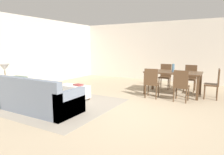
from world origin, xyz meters
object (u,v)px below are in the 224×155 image
Objects in this scene: book_on_ottoman at (78,85)px; table_lamp at (5,68)px; dining_table at (173,74)px; dining_chair_near_right at (181,84)px; dining_chair_far_right at (190,76)px; dining_chair_far_left at (165,75)px; ottoman_table at (74,91)px; dining_chair_near_left at (152,82)px; couch at (38,99)px; dining_chair_head_east at (215,82)px; side_table at (6,87)px; vase_centerpiece at (173,68)px.

table_lamp is at bearing -140.98° from book_on_ottoman.
dining_chair_near_right is at bearing -63.85° from dining_table.
table_lamp is 0.57× the size of dining_chair_near_right.
dining_chair_far_left is at bearing -177.62° from dining_chair_far_right.
dining_chair_near_left is (1.99, 1.28, 0.28)m from ottoman_table.
dining_table is at bearing -116.22° from dining_chair_far_right.
table_lamp is at bearing 177.56° from couch.
table_lamp is at bearing -147.02° from dining_chair_head_east.
dining_chair_near_right is 2.98m from book_on_ottoman.
dining_table is (2.44, 2.12, 0.43)m from ottoman_table.
couch is at bearing -124.64° from dining_chair_far_right.
dining_table is 0.98m from dining_chair_far_right.
dining_chair_far_right is (2.86, 2.99, 0.28)m from ottoman_table.
side_table is 2.22× the size of vase_centerpiece.
vase_centerpiece is at bearing 40.30° from table_lamp.
dining_chair_head_east is at bearing -26.45° from dining_chair_far_left.
dining_chair_near_left is at bearing -179.73° from dining_chair_near_right.
dining_table is (2.50, 3.38, 0.38)m from couch.
dining_chair_near_right is at bearing 30.17° from side_table.
dining_chair_far_right is (0.88, 1.70, 0.00)m from dining_chair_near_left.
ottoman_table is at bearing -147.20° from dining_chair_near_left.
dining_table is 0.95m from dining_chair_near_right.
ottoman_table is 0.55× the size of dining_table.
dining_chair_head_east is (0.82, 0.82, 0.00)m from dining_chair_near_right.
dining_chair_head_east is 4.09m from book_on_ottoman.
vase_centerpiece is at bearing 53.04° from couch.
table_lamp is (0.00, 0.00, 0.53)m from side_table.
side_table is 1.10× the size of table_lamp.
dining_chair_far_left is at bearing 90.38° from dining_chair_near_left.
dining_chair_near_right is (2.91, 2.54, 0.23)m from couch.
side_table reaches higher than ottoman_table.
dining_chair_head_east is (5.09, 3.30, -0.47)m from table_lamp.
dining_chair_far_left is 0.89m from dining_chair_far_right.
dining_chair_near_right is (4.27, 2.48, 0.07)m from side_table.
dining_chair_near_left is at bearing -117.19° from dining_chair_far_right.
book_on_ottoman is (-2.73, -2.92, -0.07)m from dining_chair_far_right.
ottoman_table is at bearing -123.83° from dining_chair_far_left.
dining_chair_far_right is at bearing 44.31° from side_table.
couch is at bearing -126.96° from vase_centerpiece.
ottoman_table is 3.14m from dining_chair_near_right.
dining_chair_head_east is at bearing -0.72° from dining_table.
dining_chair_far_right is 1.06m from vase_centerpiece.
dining_chair_near_right and dining_chair_head_east have the same top height.
side_table is 5.36m from dining_chair_far_left.
dining_chair_far_right is at bearing 89.52° from dining_chair_near_right.
dining_chair_near_left is at bearing 36.02° from side_table.
ottoman_table is 1.65× the size of side_table.
book_on_ottoman is at bearing -155.75° from dining_chair_near_right.
book_on_ottoman is (-1.84, -2.89, -0.07)m from dining_chair_far_left.
table_lamp is 0.57× the size of dining_chair_near_left.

